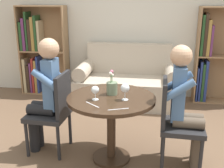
% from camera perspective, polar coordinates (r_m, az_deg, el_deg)
% --- Properties ---
extents(ground_plane, '(16.00, 16.00, 0.00)m').
position_cam_1_polar(ground_plane, '(3.11, -0.14, -14.86)').
color(ground_plane, brown).
extents(back_wall, '(5.20, 0.05, 2.70)m').
position_cam_1_polar(back_wall, '(4.75, 3.86, 13.67)').
color(back_wall, beige).
rests_on(back_wall, ground_plane).
extents(round_table, '(0.89, 0.89, 0.70)m').
position_cam_1_polar(round_table, '(2.86, -0.15, -5.45)').
color(round_table, '#382619').
rests_on(round_table, ground_plane).
extents(couch, '(1.61, 0.80, 0.92)m').
position_cam_1_polar(couch, '(4.52, 3.13, 0.07)').
color(couch, '#B7A893').
rests_on(couch, ground_plane).
extents(bookshelf_left, '(0.82, 0.28, 1.52)m').
position_cam_1_polar(bookshelf_left, '(5.06, -14.73, 6.36)').
color(bookshelf_left, '#93704C').
rests_on(bookshelf_left, ground_plane).
extents(bookshelf_right, '(0.82, 0.28, 1.52)m').
position_cam_1_polar(bookshelf_right, '(4.76, 20.09, 5.27)').
color(bookshelf_right, '#93704C').
rests_on(bookshelf_right, ground_plane).
extents(chair_left, '(0.44, 0.44, 0.90)m').
position_cam_1_polar(chair_left, '(3.10, -11.72, -5.10)').
color(chair_left, '#232326').
rests_on(chair_left, ground_plane).
extents(chair_right, '(0.43, 0.43, 0.90)m').
position_cam_1_polar(chair_right, '(2.86, 12.69, -7.13)').
color(chair_right, '#232326').
rests_on(chair_right, ground_plane).
extents(person_left, '(0.43, 0.35, 1.26)m').
position_cam_1_polar(person_left, '(3.07, -13.39, -1.63)').
color(person_left, black).
rests_on(person_left, ground_plane).
extents(person_right, '(0.42, 0.35, 1.24)m').
position_cam_1_polar(person_right, '(2.80, 14.73, -4.09)').
color(person_right, brown).
rests_on(person_right, ground_plane).
extents(wine_glass_left, '(0.08, 0.08, 0.14)m').
position_cam_1_polar(wine_glass_left, '(2.70, -3.45, -1.29)').
color(wine_glass_left, white).
rests_on(wine_glass_left, round_table).
extents(wine_glass_right, '(0.09, 0.09, 0.16)m').
position_cam_1_polar(wine_glass_right, '(2.69, 2.67, -0.94)').
color(wine_glass_right, white).
rests_on(wine_glass_right, round_table).
extents(flower_vase, '(0.11, 0.11, 0.26)m').
position_cam_1_polar(flower_vase, '(2.85, -0.02, -0.54)').
color(flower_vase, gray).
rests_on(flower_vase, round_table).
extents(knife_left_setting, '(0.15, 0.13, 0.00)m').
position_cam_1_polar(knife_left_setting, '(2.61, -4.00, -4.20)').
color(knife_left_setting, silver).
rests_on(knife_left_setting, round_table).
extents(fork_left_setting, '(0.18, 0.08, 0.00)m').
position_cam_1_polar(fork_left_setting, '(2.51, 1.29, -5.14)').
color(fork_left_setting, silver).
rests_on(fork_left_setting, round_table).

